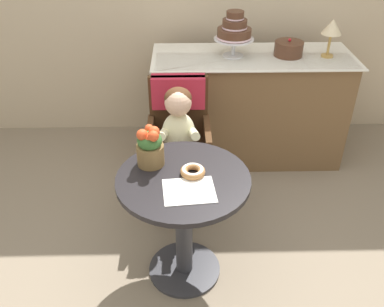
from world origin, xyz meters
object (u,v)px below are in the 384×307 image
(seated_child, at_px, (179,132))
(donut_front, at_px, (193,171))
(tiered_cake_stand, at_px, (234,31))
(round_layer_cake, at_px, (289,49))
(table_lamp, at_px, (332,28))
(flower_vase, at_px, (150,146))
(cafe_table, at_px, (184,208))
(wicker_chair, at_px, (179,125))

(seated_child, bearing_deg, donut_front, -81.47)
(seated_child, bearing_deg, tiered_cake_stand, 61.03)
(seated_child, distance_m, round_layer_cake, 1.17)
(donut_front, xyz_separation_m, table_lamp, (1.06, 1.25, 0.37))
(donut_front, bearing_deg, tiered_cake_stand, 75.10)
(flower_vase, bearing_deg, tiered_cake_stand, 64.13)
(seated_child, relative_size, donut_front, 5.42)
(cafe_table, distance_m, wicker_chair, 0.71)
(cafe_table, xyz_separation_m, donut_front, (0.05, 0.02, 0.23))
(seated_child, distance_m, tiered_cake_stand, 0.96)
(donut_front, height_order, flower_vase, flower_vase)
(donut_front, relative_size, table_lamp, 0.47)
(wicker_chair, xyz_separation_m, seated_child, (0.00, -0.16, 0.04))
(flower_vase, bearing_deg, cafe_table, -36.04)
(seated_child, xyz_separation_m, flower_vase, (-0.15, -0.42, 0.16))
(seated_child, xyz_separation_m, round_layer_cake, (0.84, 0.76, 0.28))
(tiered_cake_stand, distance_m, round_layer_cake, 0.45)
(seated_child, distance_m, donut_front, 0.53)
(seated_child, relative_size, round_layer_cake, 3.32)
(seated_child, xyz_separation_m, tiered_cake_stand, (0.42, 0.76, 0.42))
(tiered_cake_stand, height_order, round_layer_cake, tiered_cake_stand)
(cafe_table, xyz_separation_m, table_lamp, (1.11, 1.27, 0.61))
(donut_front, height_order, round_layer_cake, round_layer_cake)
(flower_vase, distance_m, table_lamp, 1.74)
(seated_child, xyz_separation_m, table_lamp, (1.14, 0.73, 0.44))
(seated_child, xyz_separation_m, donut_front, (0.08, -0.52, 0.06))
(wicker_chair, distance_m, table_lamp, 1.36)
(tiered_cake_stand, distance_m, table_lamp, 0.72)
(donut_front, distance_m, tiered_cake_stand, 1.37)
(tiered_cake_stand, relative_size, round_layer_cake, 1.55)
(cafe_table, relative_size, donut_front, 5.37)
(tiered_cake_stand, bearing_deg, flower_vase, -115.87)
(seated_child, relative_size, table_lamp, 2.55)
(seated_child, height_order, donut_front, seated_child)
(cafe_table, distance_m, donut_front, 0.24)
(cafe_table, bearing_deg, round_layer_cake, 57.96)
(seated_child, bearing_deg, round_layer_cake, 41.96)
(donut_front, relative_size, tiered_cake_stand, 0.40)
(seated_child, height_order, round_layer_cake, round_layer_cake)
(seated_child, height_order, tiered_cake_stand, tiered_cake_stand)
(wicker_chair, height_order, flower_vase, same)
(donut_front, distance_m, round_layer_cake, 1.50)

